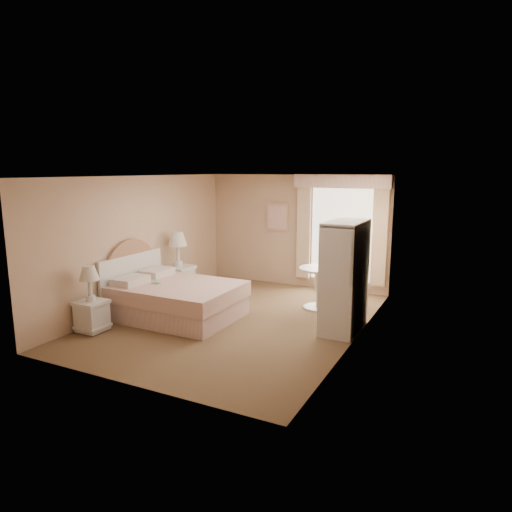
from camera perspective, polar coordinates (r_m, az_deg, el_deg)
The scene contains 9 objects.
room at distance 7.82m, azimuth -2.45°, elevation 0.72°, with size 4.21×5.51×2.51m.
window at distance 9.85m, azimuth 10.50°, elevation 3.17°, with size 2.05×0.22×2.51m.
framed_art at distance 10.39m, azimuth 2.64°, elevation 4.90°, with size 0.52×0.04×0.62m.
bed at distance 8.34m, azimuth -10.35°, elevation -5.16°, with size 2.12×1.64×1.45m.
nightstand_near at distance 7.92m, azimuth -19.89°, elevation -6.07°, with size 0.45×0.45×1.08m.
nightstand_far at distance 9.62m, azimuth -9.66°, elevation -2.05°, with size 0.55×0.55×1.33m.
round_table at distance 8.73m, azimuth 7.82°, elevation -3.15°, with size 0.75×0.75×0.79m.
cafe_chair at distance 9.13m, azimuth 11.56°, elevation -2.49°, with size 0.59×0.59×0.95m.
armoire at distance 7.58m, azimuth 11.02°, elevation -3.66°, with size 0.54×1.09×1.81m.
Camera 1 is at (3.74, -6.73, 2.62)m, focal length 32.00 mm.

